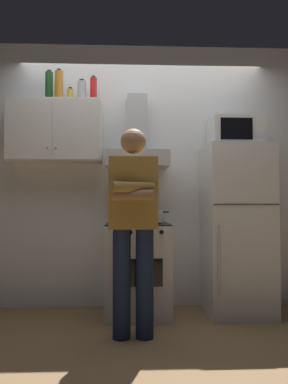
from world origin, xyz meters
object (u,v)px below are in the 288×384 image
object	(u,v)px
bottle_soda_red	(93,90)
bottle_liquor_amber	(59,86)
range_hood	(137,148)
microwave	(235,132)
stove_oven	(138,269)
refrigerator	(237,229)
person_standing	(133,222)
bottle_wine_green	(49,87)
upper_cabinet	(56,132)
bottle_spice_jar	(70,96)
bottle_canister_steel	(82,92)
cooking_pot	(152,216)

from	to	relation	value
bottle_soda_red	bottle_liquor_amber	xyz separation A→B (m)	(-0.33, -0.06, 0.02)
range_hood	microwave	xyz separation A→B (m)	(0.95, -0.11, 0.14)
stove_oven	bottle_liquor_amber	distance (m)	1.93
stove_oven	refrigerator	xyz separation A→B (m)	(0.95, 0.00, 0.37)
person_standing	bottle_wine_green	size ratio (longest dim) A/B	5.01
bottle_wine_green	bottle_liquor_amber	distance (m)	0.14
range_hood	refrigerator	world-z (taller)	range_hood
range_hood	person_standing	size ratio (longest dim) A/B	0.46
upper_cabinet	bottle_wine_green	distance (m)	0.47
bottle_spice_jar	person_standing	bearing A→B (deg)	-51.10
bottle_canister_steel	refrigerator	bearing A→B (deg)	-5.41
cooking_pot	bottle_soda_red	size ratio (longest dim) A/B	1.14
microwave	bottle_canister_steel	world-z (taller)	bottle_canister_steel
microwave	stove_oven	bearing A→B (deg)	-178.85
bottle_liquor_amber	stove_oven	bearing A→B (deg)	-6.87
bottle_liquor_amber	person_standing	bearing A→B (deg)	-44.26
refrigerator	microwave	xyz separation A→B (m)	(-0.00, 0.02, 0.94)
upper_cabinet	cooking_pot	bearing A→B (deg)	-14.73
cooking_pot	bottle_spice_jar	size ratio (longest dim) A/B	1.96
refrigerator	range_hood	bearing A→B (deg)	172.45
refrigerator	bottle_wine_green	world-z (taller)	bottle_wine_green
stove_oven	microwave	world-z (taller)	microwave
stove_oven	bottle_spice_jar	world-z (taller)	bottle_spice_jar
upper_cabinet	bottle_soda_red	distance (m)	0.56
refrigerator	bottle_soda_red	bearing A→B (deg)	173.89
bottle_soda_red	bottle_canister_steel	xyz separation A→B (m)	(-0.12, -0.01, -0.02)
bottle_wine_green	refrigerator	bearing A→B (deg)	-5.26
range_hood	upper_cabinet	bearing A→B (deg)	-179.91
person_standing	bottle_wine_green	world-z (taller)	bottle_wine_green
bottle_wine_green	bottle_liquor_amber	xyz separation A→B (m)	(0.11, -0.08, -0.01)
bottle_soda_red	bottle_wine_green	bearing A→B (deg)	177.43
range_hood	bottle_canister_steel	distance (m)	0.79
range_hood	bottle_spice_jar	size ratio (longest dim) A/B	4.82
bottle_wine_green	bottle_liquor_amber	bearing A→B (deg)	-34.46
upper_cabinet	microwave	xyz separation A→B (m)	(1.75, -0.11, -0.01)
bottle_wine_green	cooking_pot	bearing A→B (deg)	-15.95
person_standing	bottle_soda_red	size ratio (longest dim) A/B	6.11
cooking_pot	bottle_spice_jar	world-z (taller)	bottle_spice_jar
bottle_wine_green	bottle_soda_red	world-z (taller)	bottle_wine_green
stove_oven	refrigerator	bearing A→B (deg)	0.04
bottle_wine_green	bottle_spice_jar	world-z (taller)	bottle_wine_green
upper_cabinet	bottle_wine_green	world-z (taller)	bottle_wine_green
range_hood	bottle_soda_red	bearing A→B (deg)	177.03
range_hood	bottle_liquor_amber	bearing A→B (deg)	-177.43
bottle_soda_red	person_standing	bearing A→B (deg)	-62.90
microwave	bottle_soda_red	world-z (taller)	bottle_soda_red
person_standing	stove_oven	bearing A→B (deg)	85.28
upper_cabinet	refrigerator	xyz separation A→B (m)	(1.75, -0.12, -0.95)
range_hood	bottle_liquor_amber	xyz separation A→B (m)	(-0.77, -0.03, 0.60)
microwave	bottle_wine_green	world-z (taller)	bottle_wine_green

